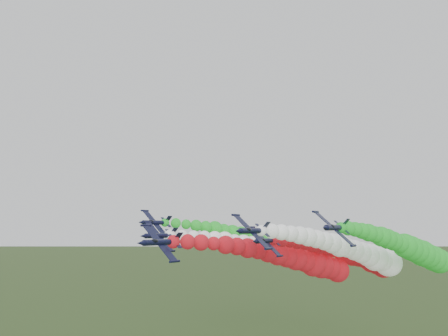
{
  "coord_description": "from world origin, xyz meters",
  "views": [
    {
      "loc": [
        43.09,
        -65.23,
        43.53
      ],
      "look_at": [
        -5.96,
        8.1,
        55.52
      ],
      "focal_mm": 35.0,
      "sensor_mm": 36.0,
      "label": 1
    }
  ],
  "objects_px": {
    "jet_inner_left": "(286,255)",
    "jet_outer_left": "(271,243)",
    "jet_inner_right": "(361,253)",
    "jet_outer_right": "(416,251)",
    "jet_trail": "(359,258)",
    "jet_lead": "(301,261)"
  },
  "relations": [
    {
      "from": "jet_lead",
      "to": "jet_outer_right",
      "type": "distance_m",
      "value": 31.24
    },
    {
      "from": "jet_outer_left",
      "to": "jet_inner_right",
      "type": "bearing_deg",
      "value": -14.74
    },
    {
      "from": "jet_trail",
      "to": "jet_lead",
      "type": "bearing_deg",
      "value": -103.21
    },
    {
      "from": "jet_trail",
      "to": "jet_inner_left",
      "type": "bearing_deg",
      "value": -140.68
    },
    {
      "from": "jet_outer_left",
      "to": "jet_trail",
      "type": "relative_size",
      "value": 1.0
    },
    {
      "from": "jet_outer_right",
      "to": "jet_trail",
      "type": "xyz_separation_m",
      "value": [
        -17.57,
        7.68,
        -2.88
      ]
    },
    {
      "from": "jet_outer_right",
      "to": "jet_trail",
      "type": "relative_size",
      "value": 1.0
    },
    {
      "from": "jet_inner_left",
      "to": "jet_outer_left",
      "type": "relative_size",
      "value": 1.0
    },
    {
      "from": "jet_outer_left",
      "to": "jet_trail",
      "type": "height_order",
      "value": "jet_outer_left"
    },
    {
      "from": "jet_trail",
      "to": "jet_outer_left",
      "type": "bearing_deg",
      "value": -166.15
    },
    {
      "from": "jet_inner_left",
      "to": "jet_inner_right",
      "type": "xyz_separation_m",
      "value": [
        22.52,
        -0.57,
        1.08
      ]
    },
    {
      "from": "jet_inner_right",
      "to": "jet_outer_left",
      "type": "height_order",
      "value": "jet_outer_left"
    },
    {
      "from": "jet_inner_right",
      "to": "jet_trail",
      "type": "distance_m",
      "value": 15.78
    },
    {
      "from": "jet_outer_left",
      "to": "jet_lead",
      "type": "bearing_deg",
      "value": -46.83
    },
    {
      "from": "jet_inner_right",
      "to": "jet_outer_right",
      "type": "relative_size",
      "value": 1.01
    },
    {
      "from": "jet_inner_left",
      "to": "jet_lead",
      "type": "bearing_deg",
      "value": -50.94
    },
    {
      "from": "jet_outer_right",
      "to": "jet_trail",
      "type": "bearing_deg",
      "value": 156.38
    },
    {
      "from": "jet_lead",
      "to": "jet_inner_right",
      "type": "distance_m",
      "value": 17.39
    },
    {
      "from": "jet_inner_right",
      "to": "jet_outer_left",
      "type": "distance_m",
      "value": 32.55
    },
    {
      "from": "jet_lead",
      "to": "jet_outer_right",
      "type": "relative_size",
      "value": 1.0
    },
    {
      "from": "jet_inner_right",
      "to": "jet_trail",
      "type": "relative_size",
      "value": 1.0
    },
    {
      "from": "jet_outer_left",
      "to": "jet_trail",
      "type": "distance_m",
      "value": 27.29
    }
  ]
}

